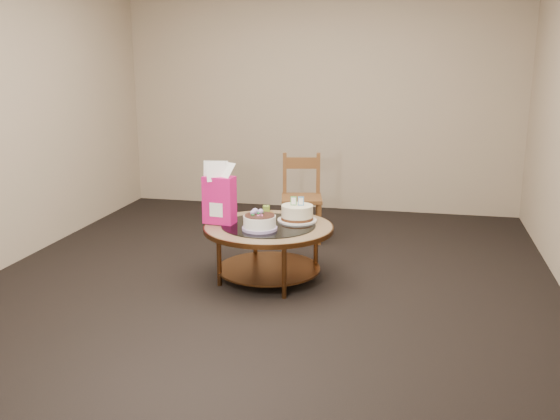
% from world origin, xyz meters
% --- Properties ---
extents(ground, '(5.00, 5.00, 0.00)m').
position_xyz_m(ground, '(0.00, 0.00, 0.00)').
color(ground, black).
rests_on(ground, ground).
extents(room_walls, '(4.52, 5.02, 2.61)m').
position_xyz_m(room_walls, '(0.00, 0.00, 1.54)').
color(room_walls, tan).
rests_on(room_walls, ground).
extents(coffee_table, '(1.02, 1.02, 0.46)m').
position_xyz_m(coffee_table, '(0.00, -0.00, 0.38)').
color(coffee_table, brown).
rests_on(coffee_table, ground).
extents(decorated_cake, '(0.27, 0.27, 0.16)m').
position_xyz_m(decorated_cake, '(-0.03, -0.15, 0.51)').
color(decorated_cake, '#A38BC5').
rests_on(decorated_cake, coffee_table).
extents(cream_cake, '(0.32, 0.32, 0.20)m').
position_xyz_m(cream_cake, '(0.20, 0.17, 0.52)').
color(cream_cake, white).
rests_on(cream_cake, coffee_table).
extents(gift_bag, '(0.26, 0.20, 0.48)m').
position_xyz_m(gift_bag, '(-0.39, -0.03, 0.70)').
color(gift_bag, '#CC136F').
rests_on(gift_bag, coffee_table).
extents(pillar_candle, '(0.13, 0.13, 0.09)m').
position_xyz_m(pillar_candle, '(-0.09, 0.29, 0.49)').
color(pillar_candle, '#DBD05A').
rests_on(pillar_candle, coffee_table).
extents(dining_chair, '(0.45, 0.45, 0.83)m').
position_xyz_m(dining_chair, '(0.04, 1.19, 0.42)').
color(dining_chair, brown).
rests_on(dining_chair, ground).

